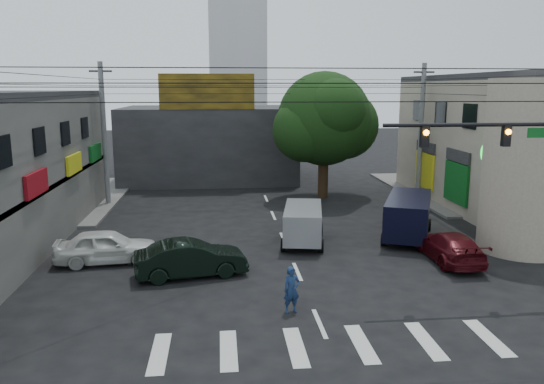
{
  "coord_description": "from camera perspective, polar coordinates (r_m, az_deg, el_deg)",
  "views": [
    {
      "loc": [
        -3.14,
        -18.93,
        7.58
      ],
      "look_at": [
        -0.87,
        4.0,
        3.04
      ],
      "focal_mm": 35.0,
      "sensor_mm": 36.0,
      "label": 1
    }
  ],
  "objects": [
    {
      "name": "ground",
      "position": [
        20.63,
        3.56,
        -10.43
      ],
      "size": [
        160.0,
        160.0,
        0.0
      ],
      "primitive_type": "plane",
      "color": "black",
      "rests_on": "ground"
    },
    {
      "name": "sidewalk_far_left",
      "position": [
        40.5,
        -27.06,
        -0.76
      ],
      "size": [
        16.0,
        16.0,
        0.15
      ],
      "primitive_type": "cube",
      "color": "#514F4C",
      "rests_on": "ground"
    },
    {
      "name": "sidewalk_far_right",
      "position": [
        43.21,
        23.74,
        0.2
      ],
      "size": [
        16.0,
        16.0,
        0.15
      ],
      "primitive_type": "cube",
      "color": "#514F4C",
      "rests_on": "ground"
    },
    {
      "name": "corner_column",
      "position": [
        27.18,
        25.79,
        2.47
      ],
      "size": [
        4.0,
        4.0,
        8.0
      ],
      "primitive_type": "cylinder",
      "color": "gray",
      "rests_on": "ground"
    },
    {
      "name": "building_far",
      "position": [
        45.17,
        -6.75,
        5.26
      ],
      "size": [
        14.0,
        10.0,
        6.0
      ],
      "primitive_type": "cube",
      "color": "#232326",
      "rests_on": "ground"
    },
    {
      "name": "billboard",
      "position": [
        40.04,
        -7.01,
        10.67
      ],
      "size": [
        7.0,
        0.3,
        2.6
      ],
      "primitive_type": "cube",
      "color": "olive",
      "rests_on": "building_far"
    },
    {
      "name": "street_tree",
      "position": [
        36.69,
        5.63,
        7.81
      ],
      "size": [
        6.4,
        6.4,
        8.7
      ],
      "color": "black",
      "rests_on": "ground"
    },
    {
      "name": "traffic_gantry",
      "position": [
        21.19,
        25.6,
        2.6
      ],
      "size": [
        7.1,
        0.35,
        7.2
      ],
      "color": "black",
      "rests_on": "ground"
    },
    {
      "name": "utility_pole_far_left",
      "position": [
        35.82,
        -17.59,
        5.87
      ],
      "size": [
        0.32,
        0.32,
        9.2
      ],
      "primitive_type": "cylinder",
      "color": "#59595B",
      "rests_on": "ground"
    },
    {
      "name": "utility_pole_far_right",
      "position": [
        37.62,
        15.72,
        6.2
      ],
      "size": [
        0.32,
        0.32,
        9.2
      ],
      "primitive_type": "cylinder",
      "color": "#59595B",
      "rests_on": "ground"
    },
    {
      "name": "dark_sedan",
      "position": [
        21.99,
        -8.72,
        -7.1
      ],
      "size": [
        3.22,
        5.09,
        1.49
      ],
      "primitive_type": "imported",
      "rotation": [
        0.0,
        0.0,
        1.76
      ],
      "color": "black",
      "rests_on": "ground"
    },
    {
      "name": "white_compact",
      "position": [
        24.45,
        -17.37,
        -5.61
      ],
      "size": [
        2.58,
        4.7,
        1.49
      ],
      "primitive_type": "imported",
      "rotation": [
        0.0,
        0.0,
        1.67
      ],
      "color": "silver",
      "rests_on": "ground"
    },
    {
      "name": "maroon_sedan",
      "position": [
        24.88,
        18.55,
        -5.6
      ],
      "size": [
        1.93,
        4.58,
        1.32
      ],
      "primitive_type": "imported",
      "rotation": [
        0.0,
        0.0,
        3.13
      ],
      "color": "#3E080E",
      "rests_on": "ground"
    },
    {
      "name": "silver_minivan",
      "position": [
        26.23,
        3.35,
        -3.59
      ],
      "size": [
        4.85,
        3.24,
        1.82
      ],
      "primitive_type": null,
      "rotation": [
        0.0,
        0.0,
        1.39
      ],
      "color": "gray",
      "rests_on": "ground"
    },
    {
      "name": "navy_van",
      "position": [
        27.96,
        14.42,
        -2.68
      ],
      "size": [
        6.81,
        5.91,
        2.13
      ],
      "primitive_type": null,
      "rotation": [
        0.0,
        0.0,
        1.16
      ],
      "color": "black",
      "rests_on": "ground"
    },
    {
      "name": "traffic_officer",
      "position": [
        18.38,
        2.12,
        -10.46
      ],
      "size": [
        0.79,
        0.68,
        1.62
      ],
      "primitive_type": "imported",
      "rotation": [
        0.0,
        0.0,
        0.26
      ],
      "color": "#15274A",
      "rests_on": "ground"
    }
  ]
}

